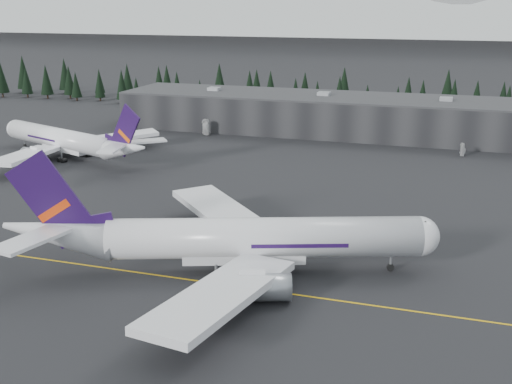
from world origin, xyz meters
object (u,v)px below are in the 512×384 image
(gse_vehicle_b, at_px, (463,154))
(terminal, at_px, (352,115))
(gse_vehicle_a, at_px, (207,133))
(jet_main, at_px, (226,239))
(jet_parked, at_px, (71,141))

(gse_vehicle_b, bearing_deg, terminal, -149.13)
(terminal, distance_m, gse_vehicle_a, 49.56)
(jet_main, xyz_separation_m, jet_parked, (-70.41, 61.63, -0.83))
(jet_main, distance_m, gse_vehicle_b, 105.62)
(terminal, xyz_separation_m, gse_vehicle_b, (36.52, -23.25, -5.61))
(jet_parked, relative_size, gse_vehicle_a, 10.66)
(terminal, bearing_deg, jet_main, -89.78)
(jet_parked, relative_size, gse_vehicle_b, 14.78)
(jet_main, relative_size, gse_vehicle_b, 17.21)
(jet_main, distance_m, jet_parked, 93.58)
(terminal, relative_size, jet_parked, 2.68)
(jet_parked, xyz_separation_m, gse_vehicle_b, (106.45, 37.51, -4.43))
(terminal, relative_size, jet_main, 2.30)
(jet_parked, height_order, gse_vehicle_b, jet_parked)
(terminal, bearing_deg, gse_vehicle_a, -158.51)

